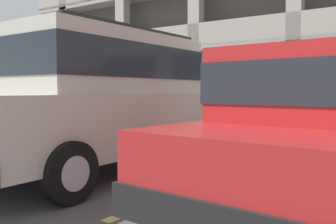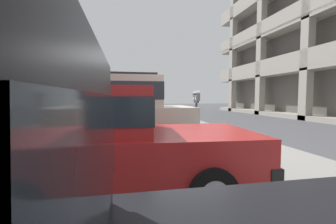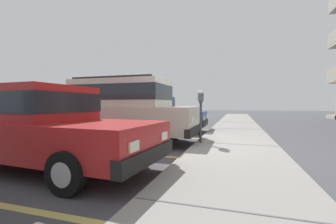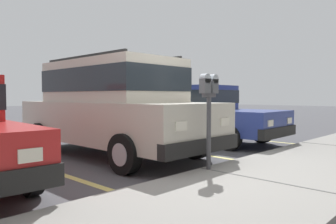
# 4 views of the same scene
# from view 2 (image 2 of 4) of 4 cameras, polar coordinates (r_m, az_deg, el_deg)

# --- Properties ---
(ground_plane) EXTENTS (80.00, 80.00, 0.10)m
(ground_plane) POSITION_cam_2_polar(r_m,az_deg,el_deg) (6.74, 4.30, -8.65)
(ground_plane) COLOR #4C4C51
(sidewalk) EXTENTS (40.00, 2.20, 0.12)m
(sidewalk) POSITION_cam_2_polar(r_m,az_deg,el_deg) (7.18, 14.40, -7.10)
(sidewalk) COLOR gray
(sidewalk) RESTS_ON ground_plane
(parking_stall_lines) EXTENTS (11.90, 4.80, 0.01)m
(parking_stall_lines) POSITION_cam_2_polar(r_m,az_deg,el_deg) (5.07, -6.62, -12.25)
(parking_stall_lines) COLOR #DBD16B
(parking_stall_lines) RESTS_ON ground_plane
(silver_suv) EXTENTS (2.03, 4.79, 2.03)m
(silver_suv) POSITION_cam_2_polar(r_m,az_deg,el_deg) (6.46, -14.99, 0.87)
(silver_suv) COLOR beige
(silver_suv) RESTS_ON ground_plane
(red_sedan) EXTENTS (1.93, 4.53, 1.54)m
(red_sedan) POSITION_cam_2_polar(r_m,az_deg,el_deg) (9.47, -14.40, 0.15)
(red_sedan) COLOR navy
(red_sedan) RESTS_ON ground_plane
(dark_hatchback) EXTENTS (2.04, 4.58, 1.54)m
(dark_hatchback) POSITION_cam_2_polar(r_m,az_deg,el_deg) (3.38, -18.38, -6.34)
(dark_hatchback) COLOR red
(dark_hatchback) RESTS_ON ground_plane
(parking_meter_near) EXTENTS (0.35, 0.12, 1.47)m
(parking_meter_near) POSITION_cam_2_polar(r_m,az_deg,el_deg) (6.71, 7.19, 2.13)
(parking_meter_near) COLOR #47474C
(parking_meter_near) RESTS_ON sidewalk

